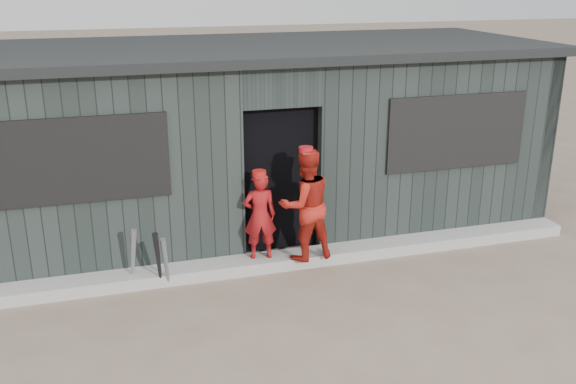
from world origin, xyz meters
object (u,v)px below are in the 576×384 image
object	(u,v)px
player_red_left	(260,216)
player_red_right	(305,205)
bat_right	(158,260)
dugout	(255,137)
player_grey_back	(308,204)
bat_left	(133,257)
bat_mid	(166,263)

from	to	relation	value
player_red_left	player_red_right	distance (m)	0.58
bat_right	dugout	xyz separation A→B (m)	(1.64, 1.93, 0.89)
player_red_right	player_grey_back	bearing A→B (deg)	-117.84
bat_left	bat_mid	distance (m)	0.40
bat_right	dugout	distance (m)	2.69
bat_mid	player_red_right	size ratio (longest dim) A/B	0.51
bat_right	dugout	bearing A→B (deg)	49.71
bat_mid	player_red_left	distance (m)	1.28
bat_right	player_grey_back	distance (m)	2.33
bat_right	player_red_right	world-z (taller)	player_red_right
player_grey_back	dugout	xyz separation A→B (m)	(-0.50, 1.01, 0.73)
dugout	player_grey_back	bearing A→B (deg)	-63.69
bat_left	player_grey_back	xyz separation A→B (m)	(2.41, 0.75, 0.16)
dugout	player_red_left	bearing A→B (deg)	-101.93
player_grey_back	bat_right	bearing A→B (deg)	22.21
bat_mid	bat_right	bearing A→B (deg)	-179.42
player_red_right	player_grey_back	xyz separation A→B (m)	(0.31, 0.82, -0.30)
bat_mid	player_grey_back	distance (m)	2.26
bat_left	bat_right	xyz separation A→B (m)	(0.27, -0.18, 0.00)
player_red_left	player_grey_back	xyz separation A→B (m)	(0.85, 0.65, -0.16)
bat_left	bat_right	size ratio (longest dim) A/B	0.98
bat_mid	dugout	size ratio (longest dim) A/B	0.09
player_red_right	player_grey_back	world-z (taller)	player_red_right
bat_left	player_grey_back	bearing A→B (deg)	17.25
bat_left	bat_right	bearing A→B (deg)	-32.58
bat_left	bat_right	world-z (taller)	bat_right
player_red_left	bat_left	bearing A→B (deg)	9.32
player_grey_back	bat_mid	bearing A→B (deg)	23.05
bat_mid	player_grey_back	size ratio (longest dim) A/B	0.65
bat_right	bat_left	bearing A→B (deg)	147.42
bat_left	player_red_right	xyz separation A→B (m)	(2.10, -0.07, 0.47)
player_grey_back	bat_left	bearing A→B (deg)	16.07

